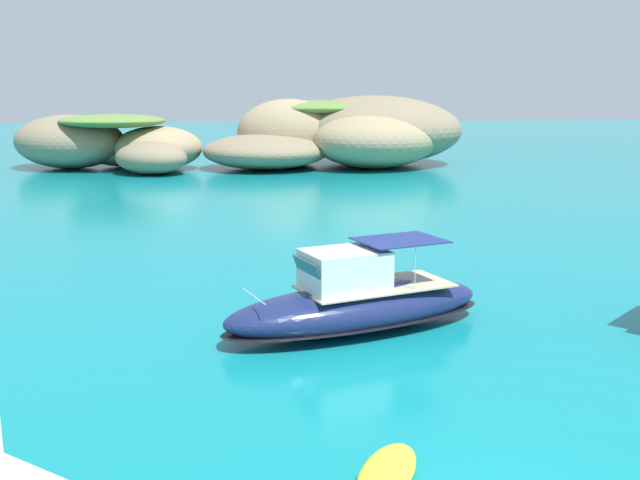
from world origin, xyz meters
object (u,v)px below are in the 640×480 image
islet_large (347,134)px  motorboat_navy (356,303)px  islet_small (110,144)px  dinghy_tender (387,473)px

islet_large → motorboat_navy: bearing=-100.8°
islet_large → islet_small: (-26.30, 0.20, -0.94)m
islet_large → dinghy_tender: 68.92m
islet_small → motorboat_navy: islet_small is taller
motorboat_navy → dinghy_tender: 9.98m
islet_small → islet_large: bearing=-0.4°
islet_large → islet_small: size_ratio=1.44×
islet_large → motorboat_navy: islet_large is taller
islet_large → islet_small: islet_large is taller
motorboat_navy → islet_large: bearing=79.2°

